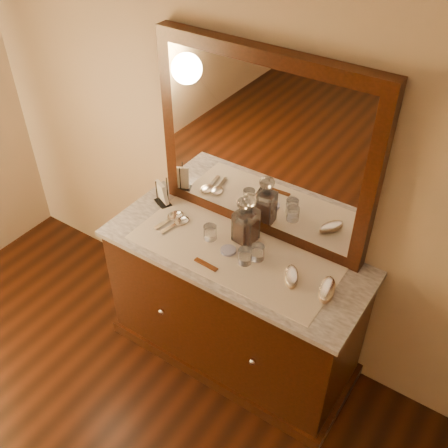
% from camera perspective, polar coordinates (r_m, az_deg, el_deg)
% --- Properties ---
extents(dresser_cabinet, '(1.40, 0.55, 0.82)m').
position_cam_1_polar(dresser_cabinet, '(3.03, 1.07, -9.12)').
color(dresser_cabinet, black).
rests_on(dresser_cabinet, floor).
extents(dresser_plinth, '(1.46, 0.59, 0.08)m').
position_cam_1_polar(dresser_plinth, '(3.32, 0.99, -13.35)').
color(dresser_plinth, black).
rests_on(dresser_plinth, floor).
extents(knob_left, '(0.04, 0.04, 0.04)m').
position_cam_1_polar(knob_left, '(2.98, -6.89, -9.53)').
color(knob_left, silver).
rests_on(knob_left, dresser_cabinet).
extents(knob_right, '(0.04, 0.04, 0.04)m').
position_cam_1_polar(knob_right, '(2.75, 3.14, -14.84)').
color(knob_right, silver).
rests_on(knob_right, dresser_cabinet).
extents(marble_top, '(1.44, 0.59, 0.03)m').
position_cam_1_polar(marble_top, '(2.73, 1.17, -3.20)').
color(marble_top, white).
rests_on(marble_top, dresser_cabinet).
extents(mirror_frame, '(1.20, 0.08, 1.00)m').
position_cam_1_polar(mirror_frame, '(2.59, 4.31, 8.32)').
color(mirror_frame, black).
rests_on(mirror_frame, marble_top).
extents(mirror_glass, '(1.06, 0.01, 0.86)m').
position_cam_1_polar(mirror_glass, '(2.57, 3.92, 8.00)').
color(mirror_glass, white).
rests_on(mirror_glass, marble_top).
extents(lace_runner, '(1.10, 0.45, 0.00)m').
position_cam_1_polar(lace_runner, '(2.71, 0.95, -3.17)').
color(lace_runner, silver).
rests_on(lace_runner, marble_top).
extents(pin_dish, '(0.11, 0.11, 0.01)m').
position_cam_1_polar(pin_dish, '(2.71, 0.47, -2.92)').
color(pin_dish, white).
rests_on(pin_dish, lace_runner).
extents(comb, '(0.14, 0.03, 0.01)m').
position_cam_1_polar(comb, '(2.64, -1.99, -4.46)').
color(comb, brown).
rests_on(comb, lace_runner).
extents(napkin_rack, '(0.13, 0.11, 0.17)m').
position_cam_1_polar(napkin_rack, '(3.02, -6.79, 3.30)').
color(napkin_rack, black).
rests_on(napkin_rack, marble_top).
extents(decanter_left, '(0.10, 0.10, 0.28)m').
position_cam_1_polar(decanter_left, '(2.71, 2.06, -0.02)').
color(decanter_left, maroon).
rests_on(decanter_left, lace_runner).
extents(decanter_right, '(0.10, 0.10, 0.30)m').
position_cam_1_polar(decanter_right, '(2.71, 2.70, 0.12)').
color(decanter_right, maroon).
rests_on(decanter_right, lace_runner).
extents(brush_near, '(0.13, 0.16, 0.04)m').
position_cam_1_polar(brush_near, '(2.57, 7.40, -5.74)').
color(brush_near, '#9B7D5F').
rests_on(brush_near, lace_runner).
extents(brush_far, '(0.12, 0.18, 0.05)m').
position_cam_1_polar(brush_far, '(2.53, 11.22, -7.08)').
color(brush_far, '#9B7D5F').
rests_on(brush_far, lace_runner).
extents(hand_mirror_outer, '(0.09, 0.21, 0.02)m').
position_cam_1_polar(hand_mirror_outer, '(2.93, -5.62, 0.78)').
color(hand_mirror_outer, silver).
rests_on(hand_mirror_outer, lace_runner).
extents(hand_mirror_inner, '(0.09, 0.20, 0.02)m').
position_cam_1_polar(hand_mirror_inner, '(2.89, -4.93, 0.20)').
color(hand_mirror_inner, silver).
rests_on(hand_mirror_inner, lace_runner).
extents(tumblers, '(0.36, 0.13, 0.08)m').
position_cam_1_polar(tumblers, '(2.68, 1.44, -2.51)').
color(tumblers, white).
rests_on(tumblers, lace_runner).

